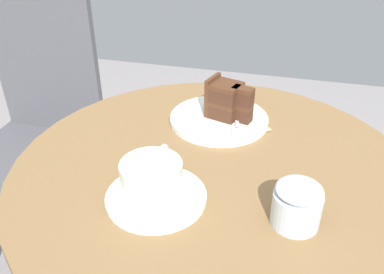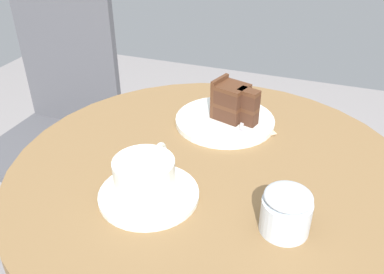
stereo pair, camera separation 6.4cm
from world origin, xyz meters
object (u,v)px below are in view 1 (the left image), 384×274
Objects in this scene: teaspoon at (162,175)px; cafe_chair at (40,113)px; fork at (237,124)px; napkin at (224,121)px; cake_plate at (219,119)px; sugar_pot at (297,204)px; saucer at (156,197)px; coffee_cup at (152,178)px; cake_slice at (227,100)px.

teaspoon is 0.76m from cafe_chair.
napkin is at bearing -140.50° from fork.
sugar_pot reaches higher than cake_plate.
saucer is 0.04m from coffee_cup.
coffee_cup is 1.82× the size of sugar_pot.
cafe_chair is (0.46, 0.57, -0.20)m from teaspoon.
cake_plate is at bearing 31.72° from sugar_pot.
napkin is 0.23× the size of cafe_chair.
cafe_chair is at bearing 48.41° from coffee_cup.
sugar_pot is (-0.05, -0.23, 0.03)m from teaspoon.
saucer reaches higher than napkin.
fork is (-0.03, -0.04, 0.01)m from cake_plate.
cake_plate is at bearing -9.86° from saucer.
teaspoon is 0.24m from napkin.
teaspoon is 0.81× the size of cake_slice.
teaspoon reaches higher than napkin.
saucer is 0.29m from napkin.
napkin is at bearing 29.86° from sugar_pot.
cake_plate is 2.88× the size of sugar_pot.
teaspoon is at bearing 166.76° from cake_plate.
teaspoon is at bearing -0.75° from coffee_cup.
teaspoon is 0.23m from fork.
cake_plate is 0.23× the size of cafe_chair.
saucer is 0.78× the size of cake_plate.
cafe_chair reaches higher than fork.
sugar_pot is at bearing -148.28° from cake_plate.
cake_plate is 1.52× the size of fork.
fork is 0.15× the size of cafe_chair.
cake_slice is (0.28, -0.07, 0.01)m from coffee_cup.
cake_plate is 0.70m from cafe_chair.
teaspoon is 0.61× the size of fork.
napkin is at bearing -12.21° from saucer.
napkin is (0.28, -0.07, -0.04)m from coffee_cup.
cafe_chair is (0.51, 0.58, -0.19)m from saucer.
cake_plate is at bearing -131.30° from fork.
saucer is at bearing 170.14° from cake_plate.
teaspoon is at bearing 6.22° from saucer.
saucer is at bearing -41.39° from cafe_chair.
teaspoon reaches higher than cake_plate.
cake_slice reaches higher than saucer.
cafe_chair is at bearing 69.73° from cake_plate.
cake_slice reaches higher than teaspoon.
coffee_cup is 0.29m from cake_slice.
cafe_chair reaches higher than napkin.
sugar_pot is (0.00, -0.22, 0.03)m from saucer.
cake_slice reaches higher than napkin.
coffee_cup is at bearing 168.83° from cake_plate.
sugar_pot is at bearing 17.48° from fork.
cake_slice is 0.74× the size of fork.
coffee_cup is at bearing -41.54° from cafe_chair.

